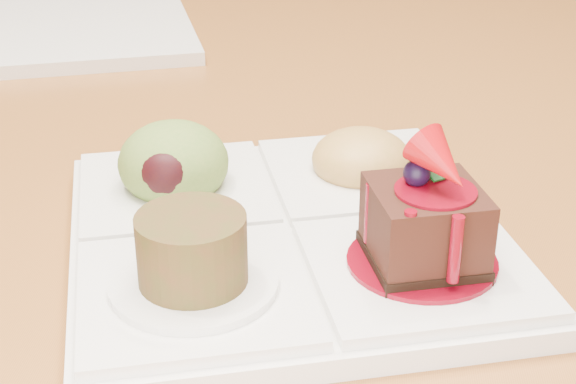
{
  "coord_description": "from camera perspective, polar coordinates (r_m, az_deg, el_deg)",
  "views": [
    {
      "loc": [
        0.17,
        -0.91,
        0.99
      ],
      "look_at": [
        0.13,
        -0.5,
        0.79
      ],
      "focal_mm": 55.0,
      "sensor_mm": 36.0,
      "label": 1
    }
  ],
  "objects": [
    {
      "name": "dining_table",
      "position": [
        0.98,
        -5.26,
        8.2
      ],
      "size": [
        1.0,
        1.8,
        0.75
      ],
      "color": "brown",
      "rests_on": "ground"
    },
    {
      "name": "sampler_plate",
      "position": [
        0.47,
        -0.26,
        -1.66
      ],
      "size": [
        0.28,
        0.28,
        0.09
      ],
      "rotation": [
        0.0,
        0.0,
        0.28
      ],
      "color": "white",
      "rests_on": "dining_table"
    },
    {
      "name": "second_plate",
      "position": [
        0.87,
        -14.01,
        10.08
      ],
      "size": [
        0.29,
        0.29,
        0.01
      ],
      "primitive_type": "cube",
      "rotation": [
        0.0,
        0.0,
        0.31
      ],
      "color": "white",
      "rests_on": "dining_table"
    }
  ]
}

